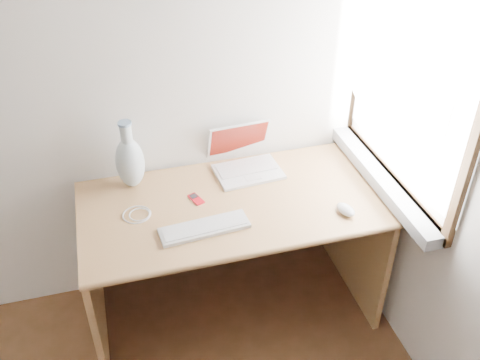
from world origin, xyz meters
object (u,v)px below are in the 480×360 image
object	(u,v)px
desk	(228,225)
laptop	(246,160)
vase	(130,161)
external_keyboard	(205,228)

from	to	relation	value
desk	laptop	xyz separation A→B (m)	(0.14, 0.16, 0.26)
laptop	vase	world-z (taller)	vase
laptop	vase	bearing A→B (deg)	174.84
desk	external_keyboard	xyz separation A→B (m)	(-0.16, -0.24, 0.22)
desk	laptop	bearing A→B (deg)	49.28
vase	external_keyboard	bearing A→B (deg)	-57.59
external_keyboard	vase	xyz separation A→B (m)	(-0.26, 0.41, 0.13)
desk	external_keyboard	distance (m)	0.37
laptop	external_keyboard	bearing A→B (deg)	-131.07
desk	external_keyboard	world-z (taller)	external_keyboard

